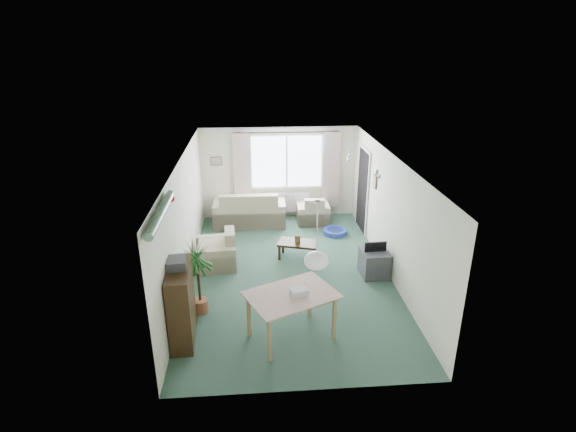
{
  "coord_description": "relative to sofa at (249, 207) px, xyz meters",
  "views": [
    {
      "loc": [
        -0.67,
        -8.01,
        4.45
      ],
      "look_at": [
        0.0,
        0.3,
        1.15
      ],
      "focal_mm": 28.0,
      "sensor_mm": 36.0,
      "label": 1
    }
  ],
  "objects": [
    {
      "name": "armchair_corner",
      "position": [
        1.63,
        -0.02,
        -0.09
      ],
      "size": [
        0.82,
        0.78,
        0.72
      ],
      "primitive_type": "cube",
      "rotation": [
        0.0,
        0.0,
        3.13
      ],
      "color": "tan",
      "rests_on": "ground"
    },
    {
      "name": "dining_table",
      "position": [
        0.65,
        -4.8,
        -0.06
      ],
      "size": [
        1.47,
        1.26,
        0.77
      ],
      "primitive_type": "cube",
      "rotation": [
        0.0,
        0.0,
        0.43
      ],
      "color": "tan",
      "rests_on": "ground"
    },
    {
      "name": "coffee_table",
      "position": [
        1.04,
        -2.04,
        -0.26
      ],
      "size": [
        0.93,
        0.68,
        0.38
      ],
      "primitive_type": "cube",
      "rotation": [
        0.0,
        0.0,
        -0.29
      ],
      "color": "black",
      "rests_on": "ground"
    },
    {
      "name": "gift_box",
      "position": [
        0.77,
        -4.84,
        0.38
      ],
      "size": [
        0.29,
        0.24,
        0.12
      ],
      "primitive_type": "cube",
      "rotation": [
        0.0,
        0.0,
        0.25
      ],
      "color": "silver",
      "rests_on": "dining_table"
    },
    {
      "name": "curtain_rod",
      "position": [
        0.99,
        0.4,
        1.82
      ],
      "size": [
        2.6,
        0.03,
        0.03
      ],
      "primitive_type": "cube",
      "color": "black"
    },
    {
      "name": "doorway",
      "position": [
        2.78,
        -0.55,
        0.55
      ],
      "size": [
        0.03,
        0.95,
        2.0
      ],
      "primitive_type": "cube",
      "color": "black"
    },
    {
      "name": "bauble_cluster_a",
      "position": [
        2.09,
        -1.85,
        1.77
      ],
      "size": [
        0.2,
        0.2,
        0.2
      ],
      "primitive_type": "sphere",
      "color": "silver"
    },
    {
      "name": "bookshelf",
      "position": [
        -1.05,
        -4.68,
        0.17
      ],
      "size": [
        0.4,
        1.03,
        1.24
      ],
      "primitive_type": "cube",
      "rotation": [
        0.0,
        0.0,
        0.06
      ],
      "color": "black",
      "rests_on": "ground"
    },
    {
      "name": "pet_bed",
      "position": [
        2.07,
        -0.83,
        -0.39
      ],
      "size": [
        0.64,
        0.64,
        0.12
      ],
      "primitive_type": "cylinder",
      "rotation": [
        0.0,
        0.0,
        -0.12
      ],
      "color": "navy",
      "rests_on": "ground"
    },
    {
      "name": "radiator",
      "position": [
        0.99,
        0.44,
        -0.05
      ],
      "size": [
        1.2,
        0.1,
        0.55
      ],
      "primitive_type": "cube",
      "color": "white"
    },
    {
      "name": "bauble_cluster_b",
      "position": [
        2.39,
        -3.05,
        1.77
      ],
      "size": [
        0.2,
        0.2,
        0.2
      ],
      "primitive_type": "sphere",
      "color": "silver"
    },
    {
      "name": "armchair_left",
      "position": [
        -0.71,
        -2.24,
        -0.06
      ],
      "size": [
        0.88,
        0.92,
        0.78
      ],
      "primitive_type": "cube",
      "rotation": [
        0.0,
        0.0,
        -1.5
      ],
      "color": "#CBB299",
      "rests_on": "ground"
    },
    {
      "name": "curtain_right",
      "position": [
        2.14,
        0.38,
        0.82
      ],
      "size": [
        0.45,
        0.08,
        2.0
      ],
      "primitive_type": "cube",
      "color": "beige"
    },
    {
      "name": "curtain_left",
      "position": [
        -0.16,
        0.38,
        0.82
      ],
      "size": [
        0.45,
        0.08,
        2.0
      ],
      "primitive_type": "cube",
      "color": "beige"
    },
    {
      "name": "window",
      "position": [
        0.99,
        0.48,
        1.05
      ],
      "size": [
        1.8,
        0.03,
        1.3
      ],
      "primitive_type": "cube",
      "color": "white"
    },
    {
      "name": "tv_cube",
      "position": [
        2.49,
        -2.91,
        -0.19
      ],
      "size": [
        0.55,
        0.6,
        0.52
      ],
      "primitive_type": "cube",
      "rotation": [
        0.0,
        0.0,
        0.05
      ],
      "color": "#333237",
      "rests_on": "ground"
    },
    {
      "name": "pendant_lamp",
      "position": [
        0.99,
        -5.05,
        1.03
      ],
      "size": [
        0.36,
        0.36,
        0.36
      ],
      "primitive_type": "sphere",
      "color": "white"
    },
    {
      "name": "wall_picture_back",
      "position": [
        -0.81,
        0.48,
        1.1
      ],
      "size": [
        0.28,
        0.03,
        0.22
      ],
      "primitive_type": "cube",
      "color": "brown"
    },
    {
      "name": "sofa",
      "position": [
        0.0,
        0.0,
        0.0
      ],
      "size": [
        1.82,
        0.98,
        0.9
      ],
      "primitive_type": "cube",
      "rotation": [
        0.0,
        0.0,
        3.12
      ],
      "color": "beige",
      "rests_on": "ground"
    },
    {
      "name": "wall_picture_right",
      "position": [
        2.77,
        -1.55,
        1.1
      ],
      "size": [
        0.03,
        0.24,
        0.3
      ],
      "primitive_type": "cube",
      "color": "brown"
    },
    {
      "name": "houseplant",
      "position": [
        -0.86,
        -3.97,
        0.21
      ],
      "size": [
        0.7,
        0.7,
        1.32
      ],
      "primitive_type": "cylinder",
      "rotation": [
        0.0,
        0.0,
        0.28
      ],
      "color": "#1D5621",
      "rests_on": "ground"
    },
    {
      "name": "tinsel_garland",
      "position": [
        -1.13,
        -5.05,
        1.83
      ],
      "size": [
        1.6,
        1.6,
        0.12
      ],
      "primitive_type": "cylinder",
      "color": "#196626"
    },
    {
      "name": "photo_frame",
      "position": [
        1.03,
        -2.07,
        0.0
      ],
      "size": [
        0.12,
        0.05,
        0.16
      ],
      "primitive_type": "cube",
      "rotation": [
        0.0,
        0.0,
        -0.23
      ],
      "color": "brown",
      "rests_on": "coffee_table"
    },
    {
      "name": "ground",
      "position": [
        0.79,
        -2.75,
        -0.45
      ],
      "size": [
        6.5,
        6.5,
        0.0
      ],
      "primitive_type": "plane",
      "color": "#2D4B3C"
    },
    {
      "name": "hifi_box",
      "position": [
        -1.07,
        -4.63,
        0.86
      ],
      "size": [
        0.32,
        0.38,
        0.14
      ],
      "primitive_type": "cube",
      "rotation": [
        0.0,
        0.0,
        0.12
      ],
      "color": "#35363A",
      "rests_on": "bookshelf"
    }
  ]
}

